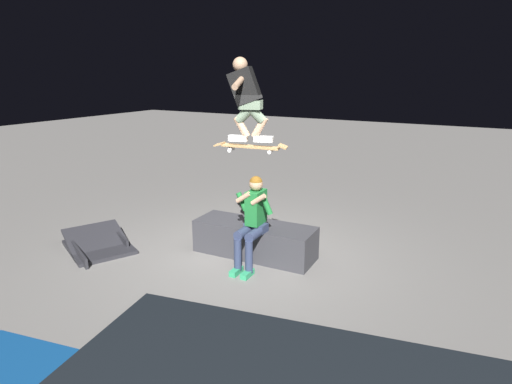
# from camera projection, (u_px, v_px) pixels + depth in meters

# --- Properties ---
(ground_plane) EXTENTS (40.00, 40.00, 0.00)m
(ground_plane) POSITION_uv_depth(u_px,v_px,m) (244.00, 256.00, 6.81)
(ground_plane) COLOR slate
(ledge_box_main) EXTENTS (1.93, 0.72, 0.52)m
(ledge_box_main) POSITION_uv_depth(u_px,v_px,m) (255.00, 239.00, 6.77)
(ledge_box_main) COLOR #38383D
(ledge_box_main) RESTS_ON ground
(person_sitting_on_ledge) EXTENTS (0.59, 0.76, 1.35)m
(person_sitting_on_ledge) POSITION_uv_depth(u_px,v_px,m) (253.00, 218.00, 6.24)
(person_sitting_on_ledge) COLOR #2D3856
(person_sitting_on_ledge) RESTS_ON ground
(skateboard) EXTENTS (1.04, 0.48, 0.13)m
(skateboard) POSITION_uv_depth(u_px,v_px,m) (251.00, 147.00, 5.97)
(skateboard) COLOR #AD8451
(skater_airborne) EXTENTS (0.64, 0.87, 1.12)m
(skater_airborne) POSITION_uv_depth(u_px,v_px,m) (246.00, 96.00, 5.80)
(skater_airborne) COLOR white
(kicker_ramp) EXTENTS (1.43, 1.31, 0.35)m
(kicker_ramp) POSITION_uv_depth(u_px,v_px,m) (99.00, 245.00, 7.06)
(kicker_ramp) COLOR #28282D
(kicker_ramp) RESTS_ON ground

